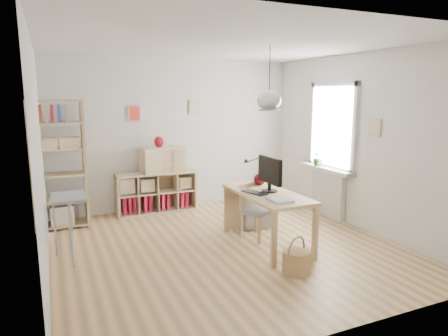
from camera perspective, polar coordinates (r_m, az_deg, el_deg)
name	(u,v)px	position (r m, az deg, el deg)	size (l,w,h in m)	color
ground	(226,247)	(5.63, 0.31, -11.16)	(4.50, 4.50, 0.00)	tan
room_shell	(269,100)	(5.35, 6.46, 9.61)	(4.50, 4.50, 4.50)	white
window_unit	(333,126)	(6.95, 15.29, 5.75)	(0.07, 1.16, 1.46)	white
radiator	(328,193)	(7.10, 14.63, -3.53)	(0.10, 0.80, 0.80)	silver
windowsill	(327,169)	(6.98, 14.47, -0.15)	(0.22, 1.20, 0.06)	white
desk	(267,199)	(5.54, 6.17, -4.44)	(0.70, 1.50, 0.75)	tan
cube_shelf	(155,195)	(7.28, -9.86, -3.83)	(1.40, 0.38, 0.72)	#D9B68F
tall_bookshelf	(58,160)	(6.65, -22.65, 1.11)	(0.80, 0.38, 2.00)	tan
side_table	(64,210)	(5.31, -21.93, -5.65)	(0.40, 0.55, 0.85)	gray
chair	(255,207)	(5.85, 4.45, -5.62)	(0.51, 0.51, 0.80)	gray
wicker_basket	(296,261)	(4.89, 10.28, -12.94)	(0.33, 0.33, 0.45)	#A87C4C
storage_chest	(256,215)	(6.44, 4.52, -6.76)	(0.57, 0.62, 0.52)	beige
monitor	(270,172)	(5.51, 6.55, -0.63)	(0.22, 0.55, 0.48)	black
keyboard	(254,192)	(5.46, 4.36, -3.49)	(0.14, 0.38, 0.02)	black
task_lamp	(253,166)	(6.00, 4.21, 0.26)	(0.36, 0.13, 0.39)	black
yarn_ball	(260,179)	(5.94, 5.10, -1.64)	(0.17, 0.17, 0.17)	#550B17
paper_tray	(280,200)	(5.09, 7.97, -4.53)	(0.25, 0.31, 0.03)	white
drawer_chest	(163,160)	(7.15, -8.74, 1.19)	(0.77, 0.35, 0.44)	#D9B68F
red_vase	(159,142)	(7.09, -9.28, 3.71)	(0.17, 0.17, 0.20)	maroon
potted_plant	(318,157)	(7.11, 13.34, 1.49)	(0.26, 0.22, 0.28)	#386626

